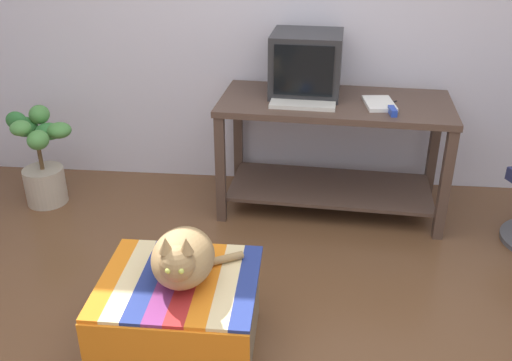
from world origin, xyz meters
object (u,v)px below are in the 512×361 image
at_px(keyboard, 303,105).
at_px(stapler, 392,111).
at_px(ottoman_with_blanket, 181,314).
at_px(cat, 183,258).
at_px(desk, 333,136).
at_px(book, 379,104).
at_px(potted_plant, 42,159).
at_px(tv_monitor, 306,64).

relative_size(keyboard, stapler, 3.64).
height_order(ottoman_with_blanket, cat, cat).
height_order(desk, stapler, stapler).
height_order(book, cat, book).
height_order(keyboard, book, keyboard).
bearing_deg(potted_plant, desk, 3.44).
distance_m(ottoman_with_blanket, potted_plant, 1.82).
bearing_deg(desk, potted_plant, -172.71).
bearing_deg(desk, ottoman_with_blanket, -112.43).
distance_m(book, stapler, 0.17).
distance_m(cat, potted_plant, 1.84).
bearing_deg(cat, tv_monitor, 68.96).
bearing_deg(cat, ottoman_with_blanket, 173.66).
relative_size(keyboard, book, 1.51).
bearing_deg(stapler, book, 105.48).
bearing_deg(keyboard, book, 11.98).
relative_size(ottoman_with_blanket, potted_plant, 1.05).
relative_size(tv_monitor, book, 1.76).
bearing_deg(desk, keyboard, -142.22).
bearing_deg(potted_plant, tv_monitor, 7.77).
height_order(ottoman_with_blanket, stapler, stapler).
distance_m(keyboard, potted_plant, 1.80).
bearing_deg(potted_plant, cat, -46.46).
height_order(tv_monitor, potted_plant, tv_monitor).
height_order(book, stapler, stapler).
distance_m(desk, ottoman_with_blanket, 1.65).
xyz_separation_m(tv_monitor, cat, (-0.49, -1.57, -0.45)).
distance_m(desk, stapler, 0.47).
bearing_deg(book, keyboard, -178.02).
relative_size(tv_monitor, stapler, 4.24).
relative_size(desk, book, 5.65).
relative_size(book, cat, 0.64).
height_order(tv_monitor, keyboard, tv_monitor).
bearing_deg(tv_monitor, ottoman_with_blanket, -104.51).
bearing_deg(book, ottoman_with_blanket, -131.81).
distance_m(book, potted_plant, 2.26).
relative_size(desk, stapler, 13.61).
bearing_deg(tv_monitor, keyboard, -88.53).
relative_size(desk, potted_plant, 2.22).
distance_m(book, ottoman_with_blanket, 1.79).
distance_m(tv_monitor, stapler, 0.65).
relative_size(keyboard, ottoman_with_blanket, 0.57).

